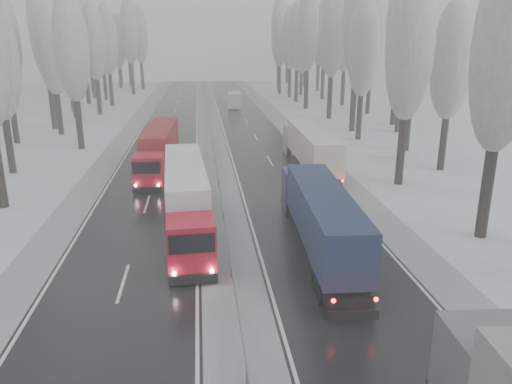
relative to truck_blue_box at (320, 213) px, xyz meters
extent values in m
cube|color=black|center=(0.26, 15.24, -2.17)|extent=(7.50, 200.00, 0.03)
cube|color=black|center=(-10.24, 15.24, -2.17)|extent=(7.50, 200.00, 0.03)
cube|color=#A8ABB0|center=(-4.99, 15.24, -2.17)|extent=(3.00, 200.00, 0.04)
cube|color=#A8ABB0|center=(5.21, 15.24, -2.17)|extent=(2.40, 200.00, 0.04)
cube|color=#A8ABB0|center=(-15.19, 15.24, -2.17)|extent=(2.40, 200.00, 0.04)
cube|color=slate|center=(-4.99, 15.24, -1.59)|extent=(0.06, 200.00, 0.32)
cube|color=slate|center=(-4.99, 13.24, -1.89)|extent=(0.12, 0.12, 0.60)
cube|color=slate|center=(-4.99, 45.24, -1.89)|extent=(0.12, 0.12, 0.60)
cylinder|color=black|center=(10.05, 0.90, 0.61)|extent=(0.68, 0.68, 5.60)
ellipsoid|color=gray|center=(10.05, 0.90, 8.62)|extent=(3.60, 3.60, 11.45)
cylinder|color=black|center=(9.52, 12.27, 0.62)|extent=(0.68, 0.68, 5.62)
ellipsoid|color=gray|center=(9.52, 12.27, 8.65)|extent=(3.60, 3.60, 11.48)
cylinder|color=black|center=(15.03, 16.27, 0.28)|extent=(0.64, 0.64, 4.94)
ellipsoid|color=gray|center=(15.03, 16.27, 7.34)|extent=(3.60, 3.60, 10.09)
cylinder|color=black|center=(12.91, 20.40, 0.48)|extent=(0.66, 0.66, 5.32)
ellipsoid|color=gray|center=(12.91, 20.40, 8.08)|extent=(3.60, 3.60, 10.88)
cylinder|color=black|center=(15.14, 24.40, 0.97)|extent=(0.72, 0.72, 6.31)
ellipsoid|color=gray|center=(15.14, 24.40, 9.99)|extent=(3.60, 3.60, 12.90)
cylinder|color=black|center=(12.03, 30.84, 0.50)|extent=(0.67, 0.67, 5.38)
ellipsoid|color=gray|center=(12.03, 30.84, 8.18)|extent=(3.60, 3.60, 10.98)
cylinder|color=black|center=(18.32, 34.84, 0.11)|extent=(0.62, 0.62, 4.59)
ellipsoid|color=gray|center=(18.32, 34.84, 6.67)|extent=(3.60, 3.60, 9.39)
cylinder|color=black|center=(12.91, 36.26, 1.29)|extent=(0.76, 0.76, 6.95)
ellipsoid|color=gray|center=(12.91, 36.26, 11.21)|extent=(3.60, 3.60, 14.19)
cylinder|color=black|center=(19.82, 40.26, 1.11)|extent=(0.74, 0.74, 6.59)
ellipsoid|color=gray|center=(19.82, 40.26, 10.52)|extent=(3.60, 3.60, 13.46)
cylinder|color=black|center=(12.58, 46.51, 1.00)|extent=(0.72, 0.72, 6.37)
ellipsoid|color=gray|center=(12.58, 46.51, 10.09)|extent=(3.60, 3.60, 13.01)
cylinder|color=black|center=(19.73, 50.51, 0.80)|extent=(0.70, 0.70, 5.97)
ellipsoid|color=gray|center=(19.73, 50.51, 9.33)|extent=(3.60, 3.60, 12.20)
cylinder|color=black|center=(11.35, 57.19, 1.14)|extent=(0.74, 0.74, 6.65)
ellipsoid|color=gray|center=(11.35, 57.19, 10.64)|extent=(3.60, 3.60, 13.59)
cylinder|color=black|center=(18.72, 61.19, 0.88)|extent=(0.71, 0.71, 6.14)
ellipsoid|color=gray|center=(18.72, 61.19, 9.65)|extent=(3.60, 3.60, 12.54)
cylinder|color=black|center=(11.58, 66.94, 0.84)|extent=(0.71, 0.71, 6.05)
ellipsoid|color=gray|center=(11.58, 66.94, 9.49)|extent=(3.60, 3.60, 12.37)
cylinder|color=black|center=(17.49, 70.94, 0.96)|extent=(0.72, 0.72, 6.30)
ellipsoid|color=gray|center=(17.49, 70.94, 9.96)|extent=(3.60, 3.60, 12.87)
cylinder|color=black|center=(11.64, 74.45, 0.75)|extent=(0.70, 0.70, 5.88)
ellipsoid|color=gray|center=(11.64, 74.45, 9.14)|extent=(3.60, 3.60, 12.00)
cylinder|color=black|center=(14.78, 78.45, 0.24)|extent=(0.64, 0.64, 4.86)
ellipsoid|color=gray|center=(14.78, 78.45, 7.18)|extent=(3.60, 3.60, 9.92)
cylinder|color=black|center=(10.74, 81.55, 0.80)|extent=(0.70, 0.70, 5.98)
ellipsoid|color=gray|center=(10.74, 81.55, 9.34)|extent=(3.60, 3.60, 12.21)
cylinder|color=black|center=(19.96, 85.55, 0.91)|extent=(0.71, 0.71, 6.19)
ellipsoid|color=gray|center=(19.96, 85.55, 9.75)|extent=(3.60, 3.60, 12.64)
cylinder|color=black|center=(12.05, 91.40, 1.24)|extent=(0.75, 0.75, 6.86)
ellipsoid|color=gray|center=(12.05, 91.40, 11.04)|extent=(3.60, 3.60, 14.01)
cylinder|color=black|center=(19.03, 95.40, 0.59)|extent=(0.68, 0.68, 5.55)
ellipsoid|color=gray|center=(19.03, 95.40, 8.51)|extent=(3.60, 3.60, 11.33)
cylinder|color=black|center=(13.74, 101.96, 0.86)|extent=(0.71, 0.71, 6.09)
ellipsoid|color=gray|center=(13.74, 101.96, 9.56)|extent=(3.60, 3.60, 12.45)
cylinder|color=black|center=(16.56, 105.96, 0.56)|extent=(0.67, 0.67, 5.49)
ellipsoid|color=gray|center=(16.56, 105.96, 8.39)|extent=(3.60, 3.60, 11.21)
cylinder|color=black|center=(-22.74, 19.44, 0.33)|extent=(0.65, 0.65, 5.03)
cylinder|color=black|center=(-18.93, 28.96, 0.53)|extent=(0.67, 0.67, 5.44)
ellipsoid|color=gray|center=(-18.93, 28.96, 8.30)|extent=(3.60, 3.60, 11.11)
cylinder|color=black|center=(-26.84, 32.96, 0.67)|extent=(0.69, 0.69, 5.72)
ellipsoid|color=gray|center=(-26.84, 32.96, 8.85)|extent=(3.60, 3.60, 11.69)
cylinder|color=black|center=(-23.25, 37.95, 0.43)|extent=(0.66, 0.66, 5.23)
ellipsoid|color=gray|center=(-23.25, 37.95, 7.89)|extent=(3.60, 3.60, 10.68)
cylinder|color=black|center=(-25.04, 41.95, 1.11)|extent=(0.74, 0.74, 6.60)
ellipsoid|color=gray|center=(-25.04, 41.95, 10.55)|extent=(3.60, 3.60, 13.49)
cylinder|color=black|center=(-23.15, 47.58, 0.39)|extent=(0.65, 0.65, 5.16)
ellipsoid|color=gray|center=(-23.15, 47.58, 7.77)|extent=(3.60, 3.60, 10.54)
cylinder|color=black|center=(-24.53, 51.58, 0.71)|extent=(0.69, 0.69, 5.79)
ellipsoid|color=gray|center=(-24.53, 51.58, 8.99)|extent=(3.60, 3.60, 11.84)
cylinder|color=black|center=(-21.57, 54.35, 0.64)|extent=(0.68, 0.68, 5.64)
ellipsoid|color=gray|center=(-21.57, 54.35, 8.70)|extent=(3.60, 3.60, 11.53)
cylinder|color=black|center=(-26.41, 58.35, 1.09)|extent=(0.73, 0.73, 6.56)
ellipsoid|color=gray|center=(-26.41, 58.35, 10.46)|extent=(3.60, 3.60, 13.40)
cylinder|color=black|center=(-21.31, 64.43, 0.71)|extent=(0.69, 0.69, 5.79)
ellipsoid|color=gray|center=(-21.31, 64.43, 8.99)|extent=(3.60, 3.60, 11.84)
cylinder|color=black|center=(-26.07, 68.43, 1.14)|extent=(0.74, 0.74, 6.65)
ellipsoid|color=gray|center=(-26.07, 68.43, 10.63)|extent=(3.60, 3.60, 13.58)
cylinder|color=black|center=(-23.92, 73.77, 0.37)|extent=(0.65, 0.65, 5.12)
ellipsoid|color=gray|center=(-23.92, 73.77, 7.69)|extent=(3.60, 3.60, 10.46)
cylinder|color=black|center=(-26.81, 77.77, 0.73)|extent=(0.69, 0.69, 5.84)
ellipsoid|color=gray|center=(-26.81, 77.77, 9.07)|extent=(3.60, 3.60, 11.92)
cylinder|color=black|center=(-20.06, 84.57, 1.15)|extent=(0.74, 0.74, 6.67)
ellipsoid|color=gray|center=(-20.06, 84.57, 10.68)|extent=(3.60, 3.60, 13.63)
cylinder|color=black|center=(-29.19, 88.57, 0.97)|extent=(0.72, 0.72, 6.31)
ellipsoid|color=gray|center=(-29.19, 88.57, 9.97)|extent=(3.60, 3.60, 12.88)
cylinder|color=black|center=(-19.04, 93.96, 0.96)|extent=(0.72, 0.72, 6.29)
ellipsoid|color=gray|center=(-19.04, 93.96, 9.94)|extent=(3.60, 3.60, 12.84)
cylinder|color=black|center=(-24.65, 97.96, 0.24)|extent=(0.64, 0.64, 4.86)
ellipsoid|color=gray|center=(-24.65, 97.96, 7.18)|extent=(3.60, 3.60, 9.92)
cylinder|color=black|center=(-22.55, 100.55, 1.13)|extent=(0.74, 0.74, 6.63)
ellipsoid|color=gray|center=(-22.55, 100.55, 10.60)|extent=(3.60, 3.60, 13.54)
cylinder|color=black|center=(-25.32, 104.55, 0.71)|extent=(0.69, 0.69, 5.79)
ellipsoid|color=gray|center=(-25.32, 104.55, 8.97)|extent=(3.60, 3.60, 11.82)
cube|color=#58575D|center=(1.95, -13.31, -0.49)|extent=(2.74, 2.83, 3.08)
cube|color=black|center=(2.03, -12.02, 0.23)|extent=(2.37, 0.25, 1.03)
cube|color=black|center=(2.04, -11.92, -1.72)|extent=(2.57, 0.32, 0.51)
sphere|color=white|center=(1.06, -11.83, -1.31)|extent=(0.23, 0.23, 0.23)
sphere|color=white|center=(3.01, -11.95, -1.31)|extent=(0.23, 0.23, 0.23)
cube|color=navy|center=(0.28, 6.11, -0.68)|extent=(2.39, 2.48, 2.74)
cube|color=black|center=(0.34, 7.25, -0.04)|extent=(2.10, 0.19, 0.91)
cube|color=black|center=(0.34, 7.34, -1.78)|extent=(2.29, 0.24, 0.46)
cube|color=#161F3C|center=(-0.05, -1.01, 0.28)|extent=(2.88, 11.98, 2.56)
cube|color=black|center=(-0.32, -6.99, -1.68)|extent=(2.10, 0.21, 0.41)
cube|color=black|center=(-0.20, -4.30, -1.50)|extent=(2.24, 5.11, 0.41)
cube|color=black|center=(-0.30, -6.49, -1.87)|extent=(2.10, 0.15, 0.55)
cylinder|color=black|center=(-0.71, 5.43, -1.71)|extent=(0.36, 0.96, 0.95)
cylinder|color=black|center=(1.21, 5.34, -1.71)|extent=(0.36, 0.96, 0.95)
cylinder|color=black|center=(-1.18, -4.62, -1.71)|extent=(0.36, 0.96, 0.95)
cylinder|color=black|center=(0.74, -4.70, -1.71)|extent=(0.36, 0.96, 0.95)
cylinder|color=black|center=(-1.23, -5.80, -1.71)|extent=(0.36, 0.96, 0.95)
cylinder|color=black|center=(0.69, -5.89, -1.71)|extent=(0.36, 0.96, 0.95)
sphere|color=#FF0C05|center=(-1.19, -7.01, -0.95)|extent=(0.18, 0.18, 0.18)
sphere|color=#FF0C05|center=(0.54, -7.09, -0.95)|extent=(0.18, 0.18, 0.18)
sphere|color=white|center=(-0.52, 7.41, -1.41)|extent=(0.20, 0.20, 0.20)
sphere|color=white|center=(1.21, 7.33, -1.41)|extent=(0.20, 0.20, 0.20)
cube|color=#9C9A8A|center=(3.30, 23.34, -0.64)|extent=(2.38, 2.47, 2.81)
cube|color=black|center=(3.32, 24.51, 0.02)|extent=(2.16, 0.12, 0.94)
cube|color=black|center=(3.32, 24.60, -1.76)|extent=(2.35, 0.17, 0.47)
cube|color=beige|center=(3.20, 16.03, 0.34)|extent=(2.56, 12.22, 2.63)
cube|color=black|center=(3.11, 9.89, -1.67)|extent=(2.16, 0.14, 0.42)
cube|color=black|center=(3.15, 12.65, -1.48)|extent=(2.14, 5.19, 0.42)
cube|color=black|center=(3.12, 10.40, -1.86)|extent=(2.16, 0.09, 0.56)
cylinder|color=black|center=(2.30, 22.60, -1.70)|extent=(0.34, 0.98, 0.98)
cylinder|color=black|center=(4.27, 22.58, -1.70)|extent=(0.34, 0.98, 0.98)
cylinder|color=black|center=(2.16, 12.29, -1.70)|extent=(0.34, 0.98, 0.98)
cylinder|color=black|center=(4.13, 12.26, -1.70)|extent=(0.34, 0.98, 0.98)
cylinder|color=black|center=(2.14, 11.07, -1.70)|extent=(0.34, 0.98, 0.98)
cylinder|color=black|center=(4.11, 11.04, -1.70)|extent=(0.34, 0.98, 0.98)
sphere|color=#FF0C05|center=(2.22, 9.83, -0.92)|extent=(0.19, 0.19, 0.19)
sphere|color=#FF0C05|center=(4.00, 9.81, -0.92)|extent=(0.19, 0.19, 0.19)
sphere|color=white|center=(2.43, 24.65, -1.39)|extent=(0.21, 0.21, 0.21)
sphere|color=white|center=(4.21, 24.62, -1.39)|extent=(0.21, 0.21, 0.21)
cube|color=silver|center=(-0.38, 59.50, -0.79)|extent=(2.48, 5.70, 2.42)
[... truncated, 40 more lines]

